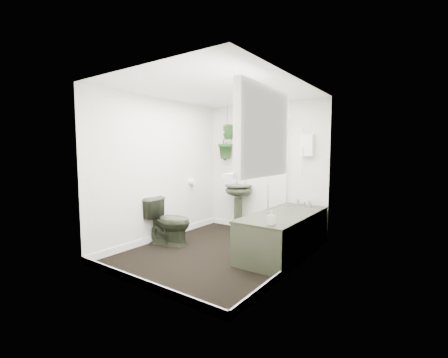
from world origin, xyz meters
The scene contains 22 objects.
floor centered at (0.00, 0.00, -0.01)m, with size 2.30×2.80×0.02m, color black.
ceiling centered at (0.00, 0.00, 2.31)m, with size 2.30×2.80×0.02m, color white.
wall_back centered at (0.00, 1.41, 1.15)m, with size 2.30×0.02×2.30m, color white.
wall_front centered at (0.00, -1.41, 1.15)m, with size 2.30×0.02×2.30m, color white.
wall_left centered at (-1.16, 0.00, 1.15)m, with size 0.02×2.80×2.30m, color white.
wall_right centered at (1.16, 0.00, 1.15)m, with size 0.02×2.80×2.30m, color white.
skirting centered at (0.00, 0.00, 0.05)m, with size 2.30×2.80×0.10m, color white.
bathtub centered at (0.80, 0.50, 0.29)m, with size 0.72×1.72×0.58m, color #252B1C, non-canonical shape.
bath_screen centered at (0.47, 0.99, 1.28)m, with size 0.04×0.72×1.40m, color silver, non-canonical shape.
shower_box centered at (0.80, 1.34, 1.55)m, with size 0.20×0.10×0.35m, color white.
oval_mirror centered at (-0.45, 1.37, 1.50)m, with size 0.46×0.03×0.62m, color beige.
wall_sconce centered at (-0.85, 1.36, 1.40)m, with size 0.04×0.04×0.22m, color black.
toilet_roll_holder centered at (-1.10, 0.70, 0.90)m, with size 0.11×0.11×0.11m, color white.
window_recess centered at (1.09, -0.70, 1.65)m, with size 0.08×1.00×0.90m, color white.
window_sill centered at (1.02, -0.70, 1.23)m, with size 0.18×1.00×0.04m, color white.
window_blinds centered at (1.04, -0.70, 1.65)m, with size 0.01×0.86×0.76m, color white.
toilet centered at (-0.85, -0.14, 0.36)m, with size 0.41×0.71×0.73m, color #252B1C.
pedestal_sink centered at (-0.45, 1.24, 0.42)m, with size 0.49×0.42×0.84m, color #252B1C, non-canonical shape.
sill_plant centered at (0.97, -0.64, 1.36)m, with size 0.20×0.17×0.22m, color black.
hanging_plant centered at (-0.70, 1.25, 1.63)m, with size 0.35×0.28×0.64m, color black.
soap_bottle centered at (0.94, -0.20, 0.66)m, with size 0.08×0.08×0.17m, color black.
hanging_pot centered at (-0.70, 1.25, 1.89)m, with size 0.16×0.16×0.12m, color brown.
Camera 1 is at (2.51, -3.40, 1.45)m, focal length 24.00 mm.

